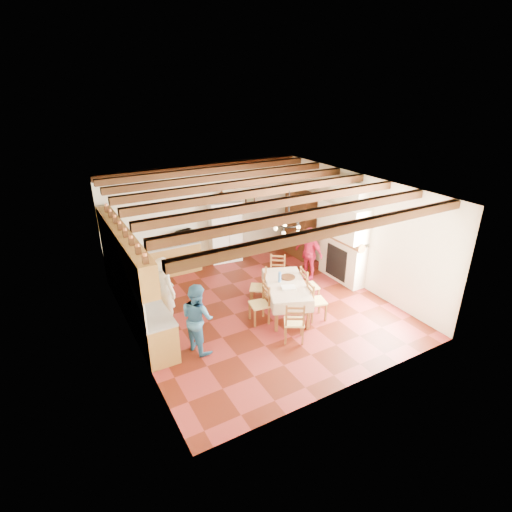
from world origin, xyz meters
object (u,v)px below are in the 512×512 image
Objects in this scene: chair_right_far at (309,285)px; chair_end_far at (277,273)px; chair_end_near at (294,321)px; microwave at (186,236)px; person_man at (166,291)px; person_woman_blue at (197,318)px; chair_right_near at (316,300)px; person_woman_red at (309,253)px; chair_left_far at (258,287)px; dining_table at (286,286)px; refrigerator at (224,230)px; hutch at (300,224)px; chair_left_near at (259,304)px.

chair_end_far is at bearing 28.26° from chair_right_far.
microwave reaches higher than chair_end_near.
person_woman_blue is (0.25, -1.26, -0.08)m from person_man.
chair_right_near is 1.66m from chair_end_far.
person_man is at bearing -102.82° from person_woman_red.
person_woman_blue is at bearing -28.50° from chair_left_far.
dining_table is 2.06× the size of chair_right_near.
chair_right_near is 1.80× the size of microwave.
refrigerator is 1.29m from microwave.
chair_end_near is at bearing 130.17° from chair_right_near.
chair_left_far is 1.00× the size of chair_right_near.
refrigerator is 3.62m from chair_right_far.
refrigerator reaches higher than chair_end_near.
hutch is at bearing -72.16° from person_woman_blue.
chair_left_near and chair_end_far have the same top height.
chair_end_far is at bearing -103.09° from person_man.
microwave is at bearing -165.56° from refrigerator.
microwave is at bearing 109.10° from dining_table.
hutch is 3.41m from chair_left_far.
person_woman_red is at bearing 38.03° from dining_table.
hutch is at bearing 162.77° from chair_left_far.
person_woman_blue is (-2.80, -1.39, 0.27)m from chair_end_far.
chair_right_near is 0.63× the size of person_woman_red.
microwave reaches higher than chair_left_far.
refrigerator is at bearing 133.38° from chair_end_far.
chair_left_near is 0.63× the size of person_woman_red.
hutch is 2.16× the size of chair_end_far.
chair_end_far is at bearing -71.97° from microwave.
chair_left_near is at bearing 80.81° from chair_right_near.
person_man is at bearing -141.79° from chair_end_far.
dining_table is 2.79m from person_man.
chair_end_near is 0.63× the size of person_woman_red.
chair_right_far is (0.30, 0.68, 0.00)m from chair_right_near.
chair_end_near is at bearing -58.64° from person_woman_red.
dining_table is at bearing -87.02° from microwave.
chair_right_near is at bearing -119.22° from hutch.
dining_table is 1.97m from person_woman_red.
dining_table is 3.69× the size of microwave.
chair_left_far is 1.00× the size of chair_end_far.
refrigerator is 1.24× the size of person_woman_red.
chair_left_near is 1.00× the size of chair_end_far.
dining_table is 1.18m from chair_end_near.
refrigerator is at bearing 20.53° from chair_right_far.
chair_left_near is 2.13m from person_man.
hutch is 3.54m from dining_table.
hutch reaches higher than person_woman_blue.
chair_right_far is at bearing -106.33° from chair_end_near.
microwave is (-1.20, 3.45, 0.36)m from dining_table.
chair_left_far is at bearing 48.35° from chair_right_near.
refrigerator is 2.61m from chair_end_far.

